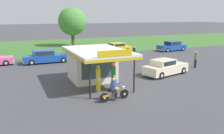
{
  "coord_description": "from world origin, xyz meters",
  "views": [
    {
      "loc": [
        -7.65,
        -14.92,
        5.65
      ],
      "look_at": [
        0.05,
        2.79,
        1.4
      ],
      "focal_mm": 37.78,
      "sensor_mm": 36.0,
      "label": 1
    }
  ],
  "objects_px": {
    "parked_car_second_row_spare": "(172,46)",
    "bystander_chatting_near_pumps": "(196,59)",
    "gas_pump_offside": "(114,77)",
    "gas_pump_nearside": "(98,80)",
    "featured_classic_sedan": "(165,68)",
    "motorcycle_with_rider": "(114,91)",
    "parked_car_back_row_centre": "(116,48)",
    "parked_car_back_row_right": "(46,57)",
    "bystander_standing_back_lot": "(134,52)"
  },
  "relations": [
    {
      "from": "gas_pump_offside",
      "to": "bystander_standing_back_lot",
      "type": "distance_m",
      "value": 13.21
    },
    {
      "from": "gas_pump_offside",
      "to": "motorcycle_with_rider",
      "type": "distance_m",
      "value": 2.41
    },
    {
      "from": "featured_classic_sedan",
      "to": "motorcycle_with_rider",
      "type": "bearing_deg",
      "value": -148.89
    },
    {
      "from": "bystander_standing_back_lot",
      "to": "parked_car_back_row_centre",
      "type": "bearing_deg",
      "value": 88.46
    },
    {
      "from": "gas_pump_nearside",
      "to": "bystander_standing_back_lot",
      "type": "xyz_separation_m",
      "value": [
        8.96,
        10.73,
        -0.03
      ]
    },
    {
      "from": "gas_pump_nearside",
      "to": "featured_classic_sedan",
      "type": "distance_m",
      "value": 8.07
    },
    {
      "from": "motorcycle_with_rider",
      "to": "featured_classic_sedan",
      "type": "height_order",
      "value": "motorcycle_with_rider"
    },
    {
      "from": "gas_pump_nearside",
      "to": "parked_car_back_row_centre",
      "type": "distance_m",
      "value": 19.25
    },
    {
      "from": "motorcycle_with_rider",
      "to": "bystander_chatting_near_pumps",
      "type": "distance_m",
      "value": 13.71
    },
    {
      "from": "parked_car_back_row_right",
      "to": "bystander_chatting_near_pumps",
      "type": "height_order",
      "value": "bystander_chatting_near_pumps"
    },
    {
      "from": "featured_classic_sedan",
      "to": "gas_pump_offside",
      "type": "bearing_deg",
      "value": -160.67
    },
    {
      "from": "gas_pump_offside",
      "to": "bystander_chatting_near_pumps",
      "type": "relative_size",
      "value": 1.19
    },
    {
      "from": "gas_pump_offside",
      "to": "gas_pump_nearside",
      "type": "bearing_deg",
      "value": -180.0
    },
    {
      "from": "parked_car_back_row_centre",
      "to": "bystander_chatting_near_pumps",
      "type": "xyz_separation_m",
      "value": [
        3.61,
        -13.32,
        0.27
      ]
    },
    {
      "from": "motorcycle_with_rider",
      "to": "parked_car_second_row_spare",
      "type": "distance_m",
      "value": 24.89
    },
    {
      "from": "gas_pump_offside",
      "to": "parked_car_back_row_right",
      "type": "xyz_separation_m",
      "value": [
        -3.25,
        12.97,
        -0.25
      ]
    },
    {
      "from": "bystander_chatting_near_pumps",
      "to": "parked_car_back_row_right",
      "type": "bearing_deg",
      "value": 147.57
    },
    {
      "from": "gas_pump_offside",
      "to": "parked_car_back_row_right",
      "type": "height_order",
      "value": "gas_pump_offside"
    },
    {
      "from": "parked_car_back_row_right",
      "to": "parked_car_back_row_centre",
      "type": "xyz_separation_m",
      "value": [
        11.11,
        3.97,
        -0.02
      ]
    },
    {
      "from": "gas_pump_nearside",
      "to": "motorcycle_with_rider",
      "type": "xyz_separation_m",
      "value": [
        0.33,
        -2.2,
        -0.28
      ]
    },
    {
      "from": "featured_classic_sedan",
      "to": "bystander_standing_back_lot",
      "type": "relative_size",
      "value": 3.04
    },
    {
      "from": "motorcycle_with_rider",
      "to": "bystander_standing_back_lot",
      "type": "xyz_separation_m",
      "value": [
        8.63,
        12.93,
        0.25
      ]
    },
    {
      "from": "gas_pump_nearside",
      "to": "parked_car_back_row_right",
      "type": "xyz_separation_m",
      "value": [
        -1.98,
        12.97,
        -0.22
      ]
    },
    {
      "from": "featured_classic_sedan",
      "to": "parked_car_back_row_centre",
      "type": "xyz_separation_m",
      "value": [
        1.38,
        14.67,
        -0.03
      ]
    },
    {
      "from": "motorcycle_with_rider",
      "to": "parked_car_back_row_centre",
      "type": "relative_size",
      "value": 0.43
    },
    {
      "from": "bystander_chatting_near_pumps",
      "to": "gas_pump_offside",
      "type": "bearing_deg",
      "value": -162.47
    },
    {
      "from": "gas_pump_nearside",
      "to": "featured_classic_sedan",
      "type": "height_order",
      "value": "gas_pump_nearside"
    },
    {
      "from": "featured_classic_sedan",
      "to": "bystander_chatting_near_pumps",
      "type": "distance_m",
      "value": 5.18
    },
    {
      "from": "featured_classic_sedan",
      "to": "parked_car_second_row_spare",
      "type": "relative_size",
      "value": 1.02
    },
    {
      "from": "parked_car_back_row_right",
      "to": "featured_classic_sedan",
      "type": "bearing_deg",
      "value": -47.74
    },
    {
      "from": "featured_classic_sedan",
      "to": "parked_car_second_row_spare",
      "type": "height_order",
      "value": "featured_classic_sedan"
    },
    {
      "from": "gas_pump_nearside",
      "to": "bystander_standing_back_lot",
      "type": "relative_size",
      "value": 1.19
    },
    {
      "from": "parked_car_second_row_spare",
      "to": "bystander_standing_back_lot",
      "type": "xyz_separation_m",
      "value": [
        -9.32,
        -4.31,
        0.2
      ]
    },
    {
      "from": "gas_pump_offside",
      "to": "parked_car_back_row_centre",
      "type": "bearing_deg",
      "value": 65.11
    },
    {
      "from": "parked_car_second_row_spare",
      "to": "bystander_standing_back_lot",
      "type": "height_order",
      "value": "bystander_standing_back_lot"
    },
    {
      "from": "parked_car_back_row_centre",
      "to": "parked_car_back_row_right",
      "type": "bearing_deg",
      "value": -160.33
    },
    {
      "from": "motorcycle_with_rider",
      "to": "parked_car_back_row_centre",
      "type": "height_order",
      "value": "motorcycle_with_rider"
    },
    {
      "from": "parked_car_back_row_centre",
      "to": "bystander_chatting_near_pumps",
      "type": "bearing_deg",
      "value": -74.85
    },
    {
      "from": "bystander_standing_back_lot",
      "to": "gas_pump_nearside",
      "type": "bearing_deg",
      "value": -129.86
    },
    {
      "from": "bystander_chatting_near_pumps",
      "to": "bystander_standing_back_lot",
      "type": "relative_size",
      "value": 1.03
    },
    {
      "from": "parked_car_second_row_spare",
      "to": "gas_pump_nearside",
      "type": "bearing_deg",
      "value": -140.56
    },
    {
      "from": "parked_car_second_row_spare",
      "to": "bystander_chatting_near_pumps",
      "type": "relative_size",
      "value": 2.88
    },
    {
      "from": "featured_classic_sedan",
      "to": "gas_pump_nearside",
      "type": "bearing_deg",
      "value": -163.64
    },
    {
      "from": "parked_car_back_row_right",
      "to": "bystander_chatting_near_pumps",
      "type": "distance_m",
      "value": 17.44
    },
    {
      "from": "motorcycle_with_rider",
      "to": "bystander_chatting_near_pumps",
      "type": "xyz_separation_m",
      "value": [
        12.41,
        5.83,
        0.3
      ]
    },
    {
      "from": "parked_car_back_row_centre",
      "to": "bystander_chatting_near_pumps",
      "type": "height_order",
      "value": "bystander_chatting_near_pumps"
    },
    {
      "from": "featured_classic_sedan",
      "to": "bystander_standing_back_lot",
      "type": "bearing_deg",
      "value": 81.81
    },
    {
      "from": "gas_pump_nearside",
      "to": "parked_car_second_row_spare",
      "type": "distance_m",
      "value": 23.67
    },
    {
      "from": "motorcycle_with_rider",
      "to": "parked_car_back_row_centre",
      "type": "distance_m",
      "value": 21.08
    },
    {
      "from": "parked_car_second_row_spare",
      "to": "parked_car_back_row_centre",
      "type": "xyz_separation_m",
      "value": [
        -9.16,
        1.91,
        -0.02
      ]
    }
  ]
}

